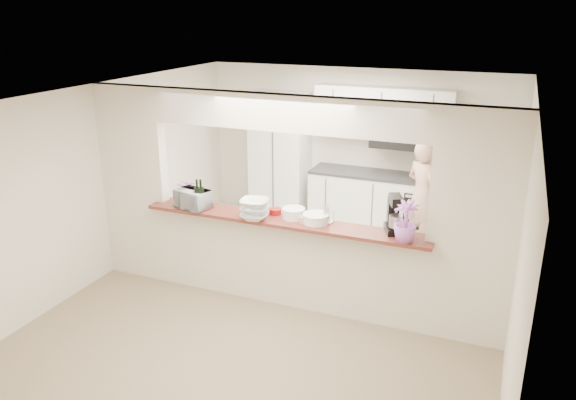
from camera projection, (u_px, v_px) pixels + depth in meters
The scene contains 19 objects.
floor at pixel (285, 302), 6.78m from camera, with size 6.00×6.00×0.00m, color #978A66.
tile_overlay at pixel (326, 253), 8.14m from camera, with size 5.00×2.90×0.01m, color beige.
partition at pixel (284, 185), 6.30m from camera, with size 5.00×0.15×2.50m.
bar_counter at pixel (284, 259), 6.59m from camera, with size 3.40×0.38×1.09m.
kitchen_cabinets at pixel (339, 167), 8.91m from camera, with size 3.15×0.62×2.25m.
refrigerator at pixel (486, 192), 8.09m from camera, with size 0.75×0.70×1.70m, color #B4B5BA.
flower_left at pixel (188, 191), 6.88m from camera, with size 0.28×0.24×0.31m, color #DF76D5.
wine_bottle_a at pixel (198, 198), 6.62m from camera, with size 0.08×0.08×0.38m.
wine_bottle_b at pixel (201, 199), 6.60m from camera, with size 0.08×0.08×0.39m.
toaster_oven at pixel (193, 199), 6.71m from camera, with size 0.41×0.27×0.22m, color #AFAFB4.
serving_bowls at pixel (254, 210), 6.35m from camera, with size 0.32×0.32×0.23m, color silver.
plate_stack_a at pixel (294, 213), 6.40m from camera, with size 0.26×0.26×0.12m.
plate_stack_b at pixel (316, 218), 6.27m from camera, with size 0.30×0.30×0.10m.
red_bowl at pixel (275, 211), 6.54m from camera, with size 0.14×0.14×0.07m, color maroon.
tan_bowl at pixel (306, 219), 6.29m from camera, with size 0.16×0.16×0.07m, color tan.
utensil_caddy at pixel (323, 215), 6.28m from camera, with size 0.23×0.15×0.20m.
stand_mixer at pixel (394, 215), 5.98m from camera, with size 0.27×0.32×0.42m.
flower_right at pixel (405, 221), 5.72m from camera, with size 0.24×0.24×0.43m, color #C870D0.
person at pixel (422, 195), 8.10m from camera, with size 0.58×0.38×1.60m, color tan.
Camera 1 is at (2.31, -5.55, 3.38)m, focal length 35.00 mm.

